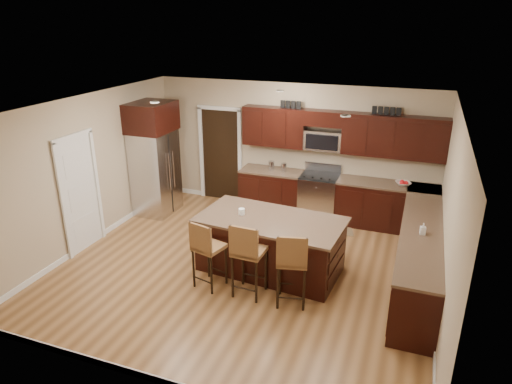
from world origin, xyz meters
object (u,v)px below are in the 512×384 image
at_px(island, 270,246).
at_px(stool_right, 292,261).
at_px(range, 319,196).
at_px(stool_left, 206,247).
at_px(stool_mid, 247,252).
at_px(refrigerator, 154,158).

relative_size(island, stool_right, 2.09).
distance_m(range, stool_left, 3.34).
relative_size(stool_mid, stool_right, 1.03).
height_order(island, stool_right, stool_right).
relative_size(range, stool_right, 0.96).
relative_size(island, refrigerator, 1.03).
bearing_deg(stool_right, stool_mid, 167.23).
bearing_deg(refrigerator, stool_right, -32.32).
height_order(stool_right, refrigerator, refrigerator).
relative_size(stool_left, stool_mid, 0.93).
bearing_deg(stool_right, island, 112.37).
xyz_separation_m(range, stool_left, (-1.01, -3.18, 0.22)).
xyz_separation_m(range, refrigerator, (-3.30, -0.89, 0.74)).
height_order(range, stool_right, stool_right).
relative_size(island, stool_mid, 2.03).
height_order(stool_left, stool_mid, stool_mid).
bearing_deg(stool_right, range, 82.90).
bearing_deg(refrigerator, island, -25.60).
bearing_deg(range, stool_right, -84.00).
bearing_deg(stool_right, stool_left, 166.77).
bearing_deg(island, refrigerator, 159.22).
distance_m(stool_left, refrigerator, 3.28).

